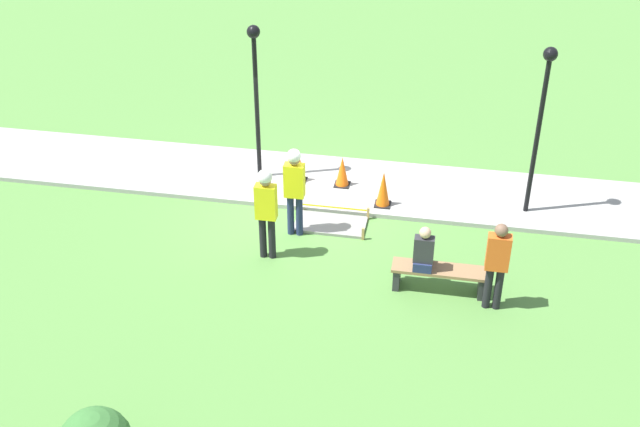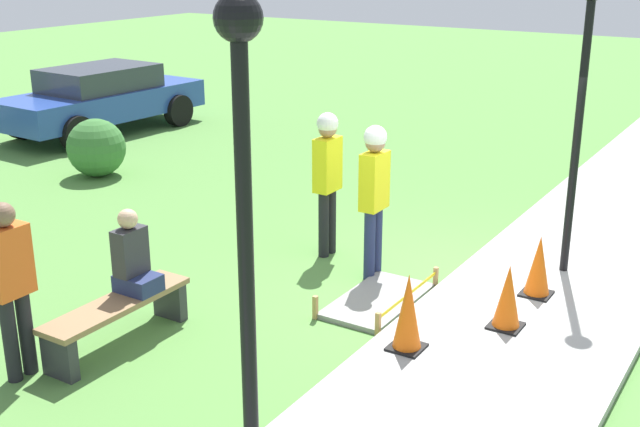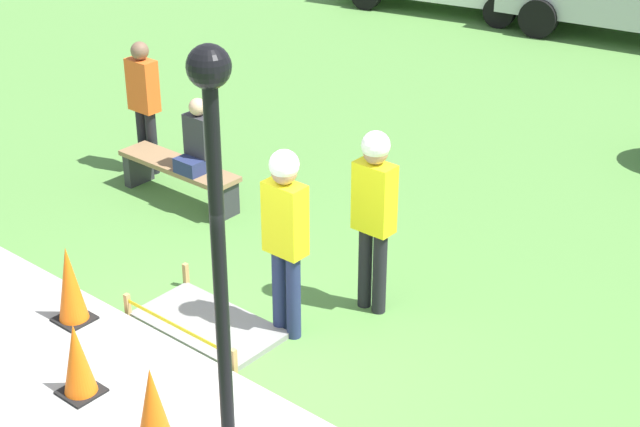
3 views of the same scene
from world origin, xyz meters
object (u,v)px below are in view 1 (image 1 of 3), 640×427
at_px(bystander_in_orange_shirt, 497,261).
at_px(park_bench, 439,275).
at_px(lamppost_far, 542,107).
at_px(worker_assistant, 294,184).
at_px(traffic_cone_near_patch, 383,189).
at_px(traffic_cone_far_patch, 342,171).
at_px(worker_supervisor, 266,205).
at_px(person_seated_on_bench, 424,252).
at_px(lamppost_near, 256,79).
at_px(traffic_cone_sidewalk_edge, 299,167).

bearing_deg(bystander_in_orange_shirt, park_bench, -19.08).
bearing_deg(lamppost_far, worker_assistant, 19.09).
bearing_deg(worker_assistant, traffic_cone_near_patch, -142.00).
height_order(traffic_cone_far_patch, worker_supervisor, worker_supervisor).
distance_m(traffic_cone_near_patch, worker_assistant, 2.18).
distance_m(person_seated_on_bench, lamppost_far, 3.96).
height_order(traffic_cone_far_patch, lamppost_near, lamppost_near).
bearing_deg(park_bench, bystander_in_orange_shirt, 160.92).
relative_size(traffic_cone_near_patch, person_seated_on_bench, 0.90).
distance_m(traffic_cone_sidewalk_edge, lamppost_far, 5.38).
height_order(person_seated_on_bench, worker_assistant, worker_assistant).
distance_m(worker_assistant, bystander_in_orange_shirt, 4.28).
bearing_deg(worker_supervisor, bystander_in_orange_shirt, 169.39).
distance_m(traffic_cone_far_patch, worker_assistant, 2.19).
xyz_separation_m(park_bench, bystander_in_orange_shirt, (-0.95, 0.33, 0.65)).
xyz_separation_m(person_seated_on_bench, lamppost_near, (3.91, -3.43, 1.60)).
bearing_deg(traffic_cone_far_patch, lamppost_near, -2.09).
distance_m(traffic_cone_sidewalk_edge, person_seated_on_bench, 4.53).
distance_m(traffic_cone_near_patch, lamppost_near, 3.56).
bearing_deg(traffic_cone_near_patch, worker_assistant, 38.00).
bearing_deg(worker_supervisor, traffic_cone_far_patch, -109.53).
height_order(traffic_cone_sidewalk_edge, bystander_in_orange_shirt, bystander_in_orange_shirt).
height_order(park_bench, person_seated_on_bench, person_seated_on_bench).
relative_size(park_bench, worker_assistant, 0.90).
distance_m(traffic_cone_sidewalk_edge, worker_supervisor, 2.94).
distance_m(worker_assistant, lamppost_far, 5.07).
bearing_deg(park_bench, lamppost_far, -119.22).
bearing_deg(traffic_cone_sidewalk_edge, lamppost_near, -3.41).
relative_size(traffic_cone_sidewalk_edge, lamppost_far, 0.20).
distance_m(traffic_cone_near_patch, person_seated_on_bench, 2.89).
height_order(traffic_cone_near_patch, worker_assistant, worker_assistant).
height_order(person_seated_on_bench, worker_supervisor, worker_supervisor).
bearing_deg(bystander_in_orange_shirt, lamppost_far, -102.04).
relative_size(traffic_cone_far_patch, bystander_in_orange_shirt, 0.40).
bearing_deg(worker_assistant, park_bench, 155.51).
height_order(traffic_cone_sidewalk_edge, park_bench, traffic_cone_sidewalk_edge).
bearing_deg(traffic_cone_near_patch, bystander_in_orange_shirt, 127.75).
xyz_separation_m(traffic_cone_near_patch, worker_assistant, (1.64, 1.28, 0.68)).
xyz_separation_m(park_bench, person_seated_on_bench, (0.32, 0.05, 0.49)).
relative_size(traffic_cone_sidewalk_edge, park_bench, 0.41).
distance_m(traffic_cone_sidewalk_edge, bystander_in_orange_shirt, 5.64).
relative_size(traffic_cone_near_patch, traffic_cone_far_patch, 1.14).
relative_size(bystander_in_orange_shirt, lamppost_near, 0.50).
relative_size(park_bench, worker_supervisor, 0.90).
distance_m(traffic_cone_near_patch, park_bench, 2.96).
relative_size(person_seated_on_bench, lamppost_far, 0.25).
xyz_separation_m(lamppost_near, lamppost_far, (-5.88, 0.42, 0.05)).
relative_size(traffic_cone_far_patch, traffic_cone_sidewalk_edge, 0.97).
distance_m(traffic_cone_far_patch, lamppost_near, 2.75).
height_order(traffic_cone_sidewalk_edge, lamppost_far, lamppost_far).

